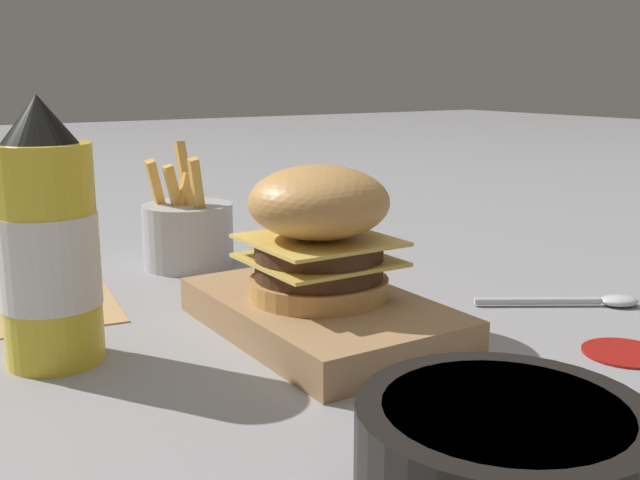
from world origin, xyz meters
TOP-DOWN VIEW (x-y plane):
  - ground_plane at (0.00, 0.00)m, footprint 6.00×6.00m
  - serving_board at (0.02, -0.01)m, footprint 0.25×0.15m
  - burger at (0.02, -0.01)m, footprint 0.12×0.12m
  - ketchup_bottle at (0.07, 0.20)m, footprint 0.07×0.07m
  - fries_basket at (0.29, 0.00)m, footprint 0.10×0.10m
  - side_bowl at (-0.26, 0.07)m, footprint 0.14×0.14m
  - spoon at (-0.06, -0.26)m, footprint 0.10×0.14m
  - ketchup_puddle at (-0.16, -0.18)m, footprint 0.07×0.07m
  - parchment_square at (0.21, 0.18)m, footprint 0.16×0.16m

SIDE VIEW (x-z plane):
  - ground_plane at x=0.00m, z-range 0.00..0.00m
  - parchment_square at x=0.21m, z-range 0.00..0.00m
  - ketchup_puddle at x=-0.16m, z-range 0.00..0.00m
  - spoon at x=-0.06m, z-range 0.00..0.01m
  - serving_board at x=0.02m, z-range 0.00..0.03m
  - side_bowl at x=-0.26m, z-range 0.00..0.06m
  - fries_basket at x=0.29m, z-range -0.03..0.11m
  - burger at x=0.02m, z-range 0.03..0.14m
  - ketchup_bottle at x=0.07m, z-range -0.01..0.19m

